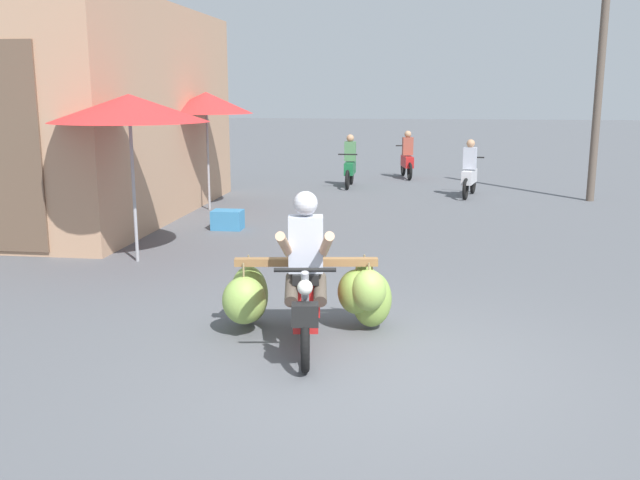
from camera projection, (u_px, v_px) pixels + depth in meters
The scene contains 10 objects.
ground_plane at pixel (382, 368), 6.54m from camera, with size 120.00×120.00×0.00m, color #56595E.
motorbike_main_loaded at pixel (313, 290), 7.31m from camera, with size 1.86×1.86×1.58m.
motorbike_distant_ahead_left at pixel (350, 166), 18.80m from camera, with size 0.50×1.62×1.40m.
motorbike_distant_ahead_right at pixel (470, 174), 16.95m from camera, with size 0.60×1.60×1.40m.
motorbike_distant_far_ahead at pixel (407, 159), 20.60m from camera, with size 0.57×1.60×1.40m.
shopfront_building at pixel (78, 113), 14.24m from camera, with size 4.27×7.55×4.20m.
market_umbrella_near_shop at pixel (206, 103), 14.78m from camera, with size 1.98×1.98×2.51m.
market_umbrella_further_along at pixel (129, 108), 10.15m from camera, with size 2.32×2.32×2.49m.
produce_crate at pixel (228, 220), 13.05m from camera, with size 0.56×0.40×0.36m, color teal.
utility_pole at pixel (600, 73), 15.87m from camera, with size 0.18×0.18×5.85m, color brown.
Camera 1 is at (0.28, -6.16, 2.53)m, focal length 39.30 mm.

